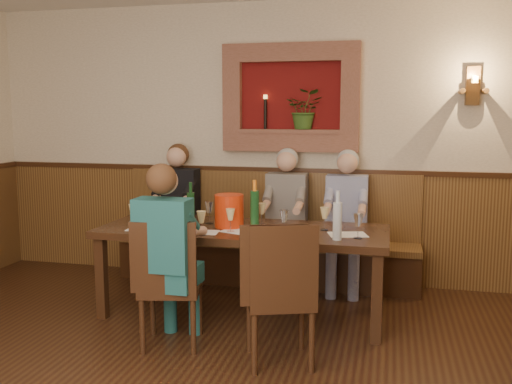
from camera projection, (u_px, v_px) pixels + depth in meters
room_shell at (149, 77)px, 2.83m from camera, size 6.04×6.04×2.82m
wainscoting at (155, 327)px, 3.02m from camera, size 6.02×6.02×1.15m
wall_niche at (294, 102)px, 5.63m from camera, size 1.36×0.30×1.06m
wall_sconce at (473, 87)px, 5.22m from camera, size 0.25×0.20×0.35m
dining_table at (243, 237)px, 4.79m from camera, size 2.40×0.90×0.75m
bench at (267, 250)px, 5.75m from camera, size 3.00×0.45×1.11m
chair_near_left at (171, 309)px, 4.19m from camera, size 0.50×0.50×0.96m
chair_near_right at (280, 322)px, 3.89m from camera, size 0.56×0.56×1.00m
person_bench_left at (176, 224)px, 5.82m from camera, size 0.41×0.50×1.39m
person_bench_mid at (285, 231)px, 5.57m from camera, size 0.39×0.48×1.36m
person_bench_right at (345, 234)px, 5.43m from camera, size 0.39×0.48×1.36m
person_chair_front at (169, 272)px, 4.13m from camera, size 0.39×0.48×1.36m
spittoon_bucket at (229, 211)px, 4.79m from camera, size 0.29×0.29×0.28m
wine_bottle_green_a at (255, 208)px, 4.74m from camera, size 0.08×0.08×0.41m
wine_bottle_green_b at (191, 207)px, 4.93m from camera, size 0.08×0.08×0.36m
water_bottle at (337, 220)px, 4.31m from camera, size 0.08×0.08×0.38m
tasting_sheet_a at (148, 229)px, 4.74m from camera, size 0.33×0.25×0.00m
tasting_sheet_b at (242, 231)px, 4.63m from camera, size 0.38×0.33×0.00m
tasting_sheet_c at (348, 235)px, 4.51m from camera, size 0.34×0.28×0.00m
tasting_sheet_d at (202, 232)px, 4.60m from camera, size 0.28×0.21×0.00m
wine_glass_0 at (325, 219)px, 4.67m from camera, size 0.08×0.08×0.19m
wine_glass_1 at (158, 210)px, 5.06m from camera, size 0.08×0.08×0.19m
wine_glass_2 at (284, 222)px, 4.53m from camera, size 0.08×0.08×0.19m
wine_glass_3 at (181, 218)px, 4.72m from camera, size 0.08×0.08×0.19m
wine_glass_4 at (358, 226)px, 4.37m from camera, size 0.08×0.08×0.19m
wine_glass_5 at (201, 223)px, 4.49m from camera, size 0.08×0.08×0.19m
wine_glass_6 at (209, 213)px, 4.94m from camera, size 0.08×0.08×0.19m
wine_glass_7 at (262, 214)px, 4.88m from camera, size 0.08×0.08×0.19m
wine_glass_8 at (133, 215)px, 4.82m from camera, size 0.08×0.08×0.19m
wine_glass_9 at (230, 220)px, 4.60m from camera, size 0.08×0.08×0.19m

